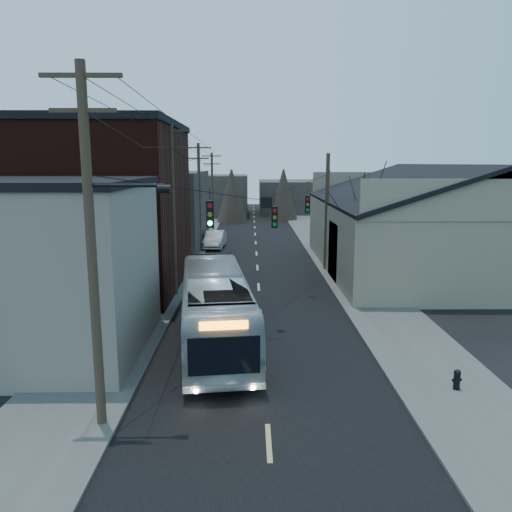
% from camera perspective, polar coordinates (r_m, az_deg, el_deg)
% --- Properties ---
extents(ground, '(160.00, 160.00, 0.00)m').
position_cam_1_polar(ground, '(13.43, 1.80, -24.99)').
color(ground, black).
rests_on(ground, ground).
extents(road_surface, '(9.00, 110.00, 0.02)m').
position_cam_1_polar(road_surface, '(41.65, 0.08, -0.20)').
color(road_surface, black).
rests_on(road_surface, ground).
extents(sidewalk_left, '(4.00, 110.00, 0.12)m').
position_cam_1_polar(sidewalk_left, '(42.07, -8.80, -0.15)').
color(sidewalk_left, '#474744').
rests_on(sidewalk_left, ground).
extents(sidewalk_right, '(4.00, 110.00, 0.12)m').
position_cam_1_polar(sidewalk_right, '(42.22, 8.94, -0.12)').
color(sidewalk_right, '#474744').
rests_on(sidewalk_right, ground).
extents(building_clapboard, '(8.00, 8.00, 7.00)m').
position_cam_1_polar(building_clapboard, '(22.07, -23.26, -1.55)').
color(building_clapboard, gray).
rests_on(building_clapboard, ground).
extents(building_brick, '(10.00, 12.00, 10.00)m').
position_cam_1_polar(building_brick, '(32.46, -17.70, 5.12)').
color(building_brick, black).
rests_on(building_brick, ground).
extents(building_left_far, '(9.00, 14.00, 7.00)m').
position_cam_1_polar(building_left_far, '(47.96, -11.48, 5.22)').
color(building_left_far, '#332D29').
rests_on(building_left_far, ground).
extents(warehouse, '(16.16, 20.60, 7.73)m').
position_cam_1_polar(warehouse, '(38.70, 19.82, 2.37)').
color(warehouse, gray).
rests_on(warehouse, ground).
extents(building_far_left, '(10.00, 12.00, 6.00)m').
position_cam_1_polar(building_far_left, '(76.26, -4.78, 6.94)').
color(building_far_left, '#332D29').
rests_on(building_far_left, ground).
extents(building_far_right, '(12.00, 14.00, 5.00)m').
position_cam_1_polar(building_far_right, '(81.43, 4.70, 6.82)').
color(building_far_right, '#332D29').
rests_on(building_far_right, ground).
extents(bare_tree, '(0.40, 0.40, 7.20)m').
position_cam_1_polar(bare_tree, '(31.97, 12.05, 2.79)').
color(bare_tree, black).
rests_on(bare_tree, ground).
extents(utility_lines, '(11.24, 45.28, 10.50)m').
position_cam_1_polar(utility_lines, '(35.26, -4.89, 5.91)').
color(utility_lines, '#382B1E').
rests_on(utility_lines, ground).
extents(bus, '(4.08, 11.88, 3.24)m').
position_cam_1_polar(bus, '(21.91, -4.67, -5.86)').
color(bus, '#A6ADB2').
rests_on(bus, ground).
extents(parked_car, '(1.97, 4.88, 1.58)m').
position_cam_1_polar(parked_car, '(46.68, -4.73, 1.90)').
color(parked_car, '#B2B5BA').
rests_on(parked_car, ground).
extents(fire_hydrant, '(0.35, 0.24, 0.72)m').
position_cam_1_polar(fire_hydrant, '(18.99, 21.99, -12.86)').
color(fire_hydrant, black).
rests_on(fire_hydrant, sidewalk_right).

